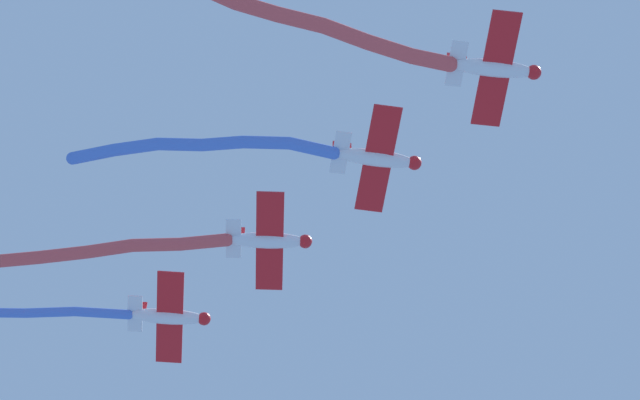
% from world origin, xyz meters
% --- Properties ---
extents(airplane_lead, '(5.87, 7.53, 1.91)m').
position_xyz_m(airplane_lead, '(4.32, -5.95, 77.30)').
color(airplane_lead, white).
extents(smoke_trail_lead, '(21.36, 5.97, 2.86)m').
position_xyz_m(smoke_trail_lead, '(-8.16, -1.66, 78.22)').
color(smoke_trail_lead, '#DB4C4C').
extents(airplane_left_wing, '(5.90, 7.59, 1.91)m').
position_xyz_m(airplane_left_wing, '(2.08, 3.13, 77.55)').
color(airplane_left_wing, white).
extents(smoke_trail_left_wing, '(14.09, 10.35, 1.43)m').
position_xyz_m(smoke_trail_left_wing, '(-7.33, 8.62, 77.87)').
color(smoke_trail_left_wing, '#4C75DB').
extents(airplane_right_wing, '(5.94, 7.36, 1.91)m').
position_xyz_m(airplane_right_wing, '(-0.16, 12.19, 77.80)').
color(airplane_right_wing, white).
extents(smoke_trail_right_wing, '(17.11, 13.64, 2.31)m').
position_xyz_m(smoke_trail_right_wing, '(-10.77, 19.83, 76.91)').
color(smoke_trail_right_wing, '#DB4C4C').
extents(airplane_slot, '(5.84, 7.46, 1.91)m').
position_xyz_m(airplane_slot, '(-2.39, 21.26, 78.05)').
color(airplane_slot, white).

